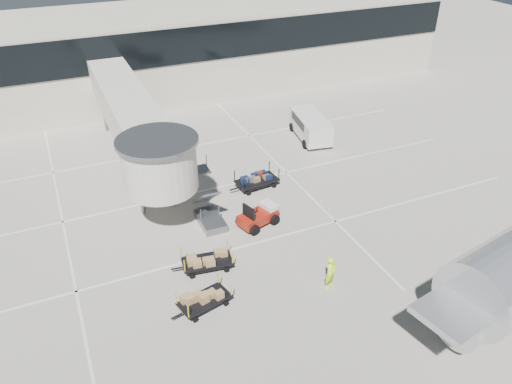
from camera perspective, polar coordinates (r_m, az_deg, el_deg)
ground at (r=28.62m, az=0.83°, el=-8.29°), size 140.00×140.00×0.00m
lane_markings at (r=35.56m, az=-6.42°, el=0.38°), size 40.00×30.00×0.02m
terminal at (r=52.58m, az=-13.69°, el=15.12°), size 64.00×12.11×15.20m
jet_bridge at (r=35.49m, az=-13.44°, el=7.41°), size 5.70×20.40×6.03m
baggage_tug at (r=31.40m, az=0.29°, el=-2.78°), size 2.81×2.25×1.68m
suitcase_cart at (r=35.25m, az=0.06°, el=1.27°), size 3.70×1.77×1.43m
box_cart_near at (r=28.18m, az=-5.53°, el=-7.83°), size 3.47×1.75×1.33m
box_cart_far at (r=25.86m, az=-6.01°, el=-12.29°), size 3.31×1.90×1.27m
ground_worker at (r=26.91m, az=8.50°, el=-9.10°), size 0.82×0.70×1.92m
minivan at (r=42.53m, az=6.17°, el=7.69°), size 3.00×5.52×1.98m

